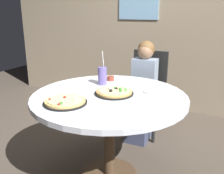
{
  "coord_description": "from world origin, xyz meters",
  "views": [
    {
      "loc": [
        0.85,
        -1.7,
        1.4
      ],
      "look_at": [
        0.0,
        0.05,
        0.8
      ],
      "focal_mm": 40.58,
      "sensor_mm": 36.0,
      "label": 1
    }
  ],
  "objects_px": {
    "soda_cup": "(102,76)",
    "plate_small": "(155,91)",
    "dining_table": "(109,106)",
    "diner_child": "(142,96)",
    "chair_wooden": "(147,88)",
    "pizza_veggie": "(114,92)",
    "pizza_cheese": "(65,101)",
    "sauce_bowl": "(111,78)"
  },
  "relations": [
    {
      "from": "chair_wooden",
      "to": "soda_cup",
      "type": "relative_size",
      "value": 3.09
    },
    {
      "from": "pizza_veggie",
      "to": "plate_small",
      "type": "distance_m",
      "value": 0.34
    },
    {
      "from": "diner_child",
      "to": "soda_cup",
      "type": "relative_size",
      "value": 3.51
    },
    {
      "from": "pizza_veggie",
      "to": "soda_cup",
      "type": "bearing_deg",
      "value": 137.19
    },
    {
      "from": "chair_wooden",
      "to": "plate_small",
      "type": "relative_size",
      "value": 5.28
    },
    {
      "from": "dining_table",
      "to": "pizza_veggie",
      "type": "distance_m",
      "value": 0.12
    },
    {
      "from": "dining_table",
      "to": "diner_child",
      "type": "xyz_separation_m",
      "value": [
        0.0,
        0.8,
        -0.17
      ]
    },
    {
      "from": "sauce_bowl",
      "to": "plate_small",
      "type": "bearing_deg",
      "value": -17.87
    },
    {
      "from": "soda_cup",
      "to": "dining_table",
      "type": "bearing_deg",
      "value": -51.29
    },
    {
      "from": "soda_cup",
      "to": "sauce_bowl",
      "type": "height_order",
      "value": "soda_cup"
    },
    {
      "from": "dining_table",
      "to": "chair_wooden",
      "type": "xyz_separation_m",
      "value": [
        -0.0,
        0.98,
        -0.12
      ]
    },
    {
      "from": "pizza_cheese",
      "to": "plate_small",
      "type": "xyz_separation_m",
      "value": [
        0.5,
        0.54,
        -0.01
      ]
    },
    {
      "from": "sauce_bowl",
      "to": "soda_cup",
      "type": "bearing_deg",
      "value": -92.79
    },
    {
      "from": "chair_wooden",
      "to": "diner_child",
      "type": "relative_size",
      "value": 0.88
    },
    {
      "from": "soda_cup",
      "to": "plate_small",
      "type": "xyz_separation_m",
      "value": [
        0.49,
        -0.0,
        -0.08
      ]
    },
    {
      "from": "dining_table",
      "to": "soda_cup",
      "type": "distance_m",
      "value": 0.34
    },
    {
      "from": "chair_wooden",
      "to": "plate_small",
      "type": "bearing_deg",
      "value": -68.03
    },
    {
      "from": "diner_child",
      "to": "plate_small",
      "type": "bearing_deg",
      "value": -62.26
    },
    {
      "from": "diner_child",
      "to": "pizza_cheese",
      "type": "distance_m",
      "value": 1.17
    },
    {
      "from": "dining_table",
      "to": "plate_small",
      "type": "height_order",
      "value": "plate_small"
    },
    {
      "from": "pizza_cheese",
      "to": "sauce_bowl",
      "type": "xyz_separation_m",
      "value": [
        0.02,
        0.69,
        0.0
      ]
    },
    {
      "from": "dining_table",
      "to": "diner_child",
      "type": "distance_m",
      "value": 0.82
    },
    {
      "from": "soda_cup",
      "to": "sauce_bowl",
      "type": "relative_size",
      "value": 4.4
    },
    {
      "from": "chair_wooden",
      "to": "plate_small",
      "type": "xyz_separation_m",
      "value": [
        0.31,
        -0.76,
        0.22
      ]
    },
    {
      "from": "pizza_veggie",
      "to": "sauce_bowl",
      "type": "distance_m",
      "value": 0.4
    },
    {
      "from": "dining_table",
      "to": "diner_child",
      "type": "relative_size",
      "value": 1.14
    },
    {
      "from": "chair_wooden",
      "to": "sauce_bowl",
      "type": "distance_m",
      "value": 0.67
    },
    {
      "from": "chair_wooden",
      "to": "pizza_cheese",
      "type": "bearing_deg",
      "value": -98.66
    },
    {
      "from": "chair_wooden",
      "to": "pizza_veggie",
      "type": "bearing_deg",
      "value": -88.24
    },
    {
      "from": "soda_cup",
      "to": "plate_small",
      "type": "relative_size",
      "value": 1.71
    },
    {
      "from": "dining_table",
      "to": "pizza_veggie",
      "type": "relative_size",
      "value": 3.93
    },
    {
      "from": "dining_table",
      "to": "sauce_bowl",
      "type": "xyz_separation_m",
      "value": [
        -0.17,
        0.38,
        0.12
      ]
    },
    {
      "from": "plate_small",
      "to": "sauce_bowl",
      "type": "bearing_deg",
      "value": 162.13
    },
    {
      "from": "dining_table",
      "to": "pizza_cheese",
      "type": "distance_m",
      "value": 0.39
    },
    {
      "from": "dining_table",
      "to": "plate_small",
      "type": "distance_m",
      "value": 0.39
    },
    {
      "from": "dining_table",
      "to": "pizza_cheese",
      "type": "height_order",
      "value": "pizza_cheese"
    },
    {
      "from": "pizza_veggie",
      "to": "plate_small",
      "type": "relative_size",
      "value": 1.75
    },
    {
      "from": "soda_cup",
      "to": "sauce_bowl",
      "type": "xyz_separation_m",
      "value": [
        0.01,
        0.15,
        -0.06
      ]
    },
    {
      "from": "pizza_cheese",
      "to": "dining_table",
      "type": "bearing_deg",
      "value": 57.59
    },
    {
      "from": "diner_child",
      "to": "plate_small",
      "type": "height_order",
      "value": "diner_child"
    },
    {
      "from": "chair_wooden",
      "to": "pizza_veggie",
      "type": "relative_size",
      "value": 3.02
    },
    {
      "from": "dining_table",
      "to": "plate_small",
      "type": "bearing_deg",
      "value": 36.56
    }
  ]
}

